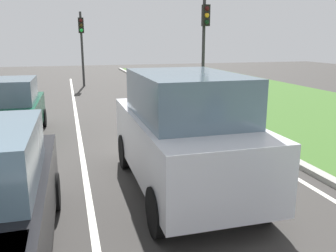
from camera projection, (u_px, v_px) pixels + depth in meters
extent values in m
plane|color=#383533|center=(100.00, 129.00, 11.79)|extent=(60.00, 60.00, 0.00)
cube|color=silver|center=(78.00, 130.00, 11.61)|extent=(0.12, 32.00, 0.01)
cube|color=silver|center=(203.00, 122.00, 12.74)|extent=(0.12, 32.00, 0.01)
cube|color=#3D6628|center=(320.00, 114.00, 14.02)|extent=(9.00, 48.00, 0.06)
cube|color=#9E9B93|center=(216.00, 120.00, 12.86)|extent=(0.24, 48.00, 0.12)
cube|color=silver|center=(183.00, 143.00, 6.83)|extent=(1.91, 4.50, 1.10)
cube|color=slate|center=(186.00, 95.00, 6.46)|extent=(1.70, 2.70, 0.80)
cylinder|color=black|center=(125.00, 151.00, 8.16)|extent=(0.22, 0.76, 0.76)
cylinder|color=black|center=(198.00, 145.00, 8.62)|extent=(0.22, 0.76, 0.76)
cylinder|color=black|center=(158.00, 212.00, 5.30)|extent=(0.22, 0.76, 0.76)
cylinder|color=black|center=(263.00, 198.00, 5.75)|extent=(0.22, 0.76, 0.76)
cylinder|color=black|center=(53.00, 192.00, 6.14)|extent=(0.23, 0.64, 0.64)
cube|color=#0C472D|center=(11.00, 115.00, 10.55)|extent=(1.71, 3.73, 0.80)
cube|color=slate|center=(7.00, 91.00, 10.14)|extent=(1.51, 1.93, 0.68)
cylinder|color=black|center=(43.00, 118.00, 12.01)|extent=(0.23, 0.60, 0.60)
cylinder|color=black|center=(35.00, 137.00, 9.65)|extent=(0.23, 0.60, 0.60)
cylinder|color=#2D2D2D|center=(203.00, 53.00, 16.18)|extent=(0.14, 0.14, 4.55)
cube|color=black|center=(206.00, 15.00, 15.62)|extent=(0.32, 0.24, 0.90)
sphere|color=#3F0F0F|center=(207.00, 8.00, 15.43)|extent=(0.20, 0.20, 0.20)
sphere|color=#F2AD19|center=(207.00, 15.00, 15.50)|extent=(0.20, 0.20, 0.20)
sphere|color=black|center=(207.00, 22.00, 15.56)|extent=(0.20, 0.20, 0.20)
cylinder|color=#2D2D2D|center=(82.00, 50.00, 22.01)|extent=(0.14, 0.14, 4.47)
cube|color=black|center=(81.00, 25.00, 21.48)|extent=(0.32, 0.24, 0.90)
sphere|color=#3F0F0F|center=(81.00, 20.00, 21.30)|extent=(0.20, 0.20, 0.20)
sphere|color=#382B0C|center=(81.00, 25.00, 21.36)|extent=(0.20, 0.20, 0.20)
sphere|color=green|center=(81.00, 30.00, 21.43)|extent=(0.20, 0.20, 0.20)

